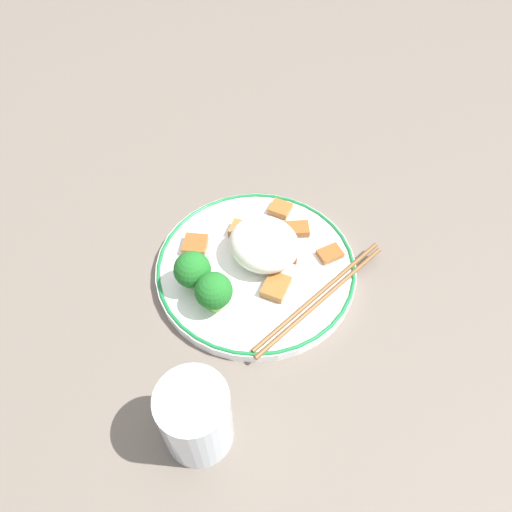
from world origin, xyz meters
The scene contains 14 objects.
ground_plane centered at (0.00, 0.00, 0.00)m, with size 3.00×3.00×0.00m, color #665B51.
plate centered at (0.00, 0.00, 0.01)m, with size 0.26×0.26×0.02m.
rice_mound centered at (0.02, 0.00, 0.04)m, with size 0.08×0.09×0.05m.
broccoli_back_left centered at (-0.07, 0.05, 0.05)m, with size 0.04×0.04×0.06m.
broccoli_back_center centered at (-0.08, 0.01, 0.05)m, with size 0.04×0.04×0.06m.
meat_near_front centered at (0.03, 0.04, 0.02)m, with size 0.03×0.04×0.01m.
meat_near_left centered at (-0.02, 0.08, 0.02)m, with size 0.04×0.04×0.01m.
meat_near_right centered at (0.08, -0.01, 0.02)m, with size 0.04×0.04×0.01m.
meat_near_back centered at (0.10, 0.02, 0.02)m, with size 0.03×0.03×0.01m.
meat_on_rice_edge centered at (-0.02, -0.04, 0.02)m, with size 0.04×0.03×0.01m.
meat_mid_left centered at (0.04, -0.02, 0.02)m, with size 0.04×0.04×0.01m.
meat_mid_right centered at (0.07, -0.07, 0.02)m, with size 0.04×0.03×0.01m.
chopsticks centered at (0.00, -0.09, 0.02)m, with size 0.22×0.06×0.01m.
drinking_glass centered at (-0.20, -0.07, 0.05)m, with size 0.07×0.07×0.09m.
Camera 1 is at (-0.31, -0.21, 0.53)m, focal length 35.00 mm.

